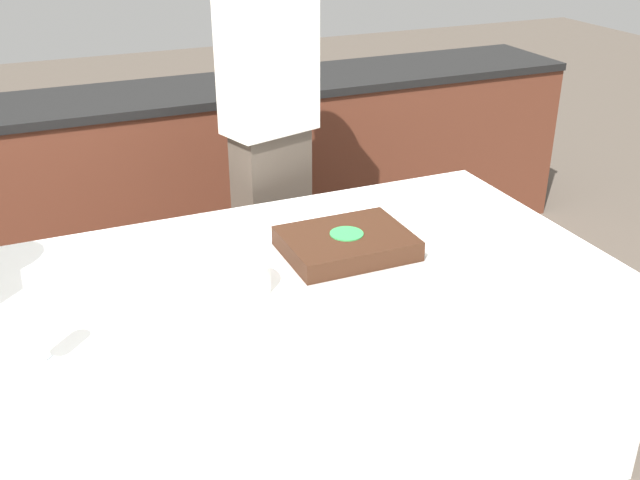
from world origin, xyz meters
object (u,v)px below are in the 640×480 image
plate_stack (238,277)px  person_cutting_cake (270,148)px  wine_glass (39,326)px  cake (346,244)px

plate_stack → person_cutting_cake: size_ratio=0.12×
wine_glass → person_cutting_cake: person_cutting_cake is taller
wine_glass → person_cutting_cake: 1.39m
wine_glass → cake: bearing=14.7°
cake → plate_stack: plate_stack is taller
plate_stack → person_cutting_cake: person_cutting_cake is taller
plate_stack → cake: bearing=13.4°
wine_glass → person_cutting_cake: size_ratio=0.10×
cake → person_cutting_cake: size_ratio=0.27×
cake → wine_glass: 1.01m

